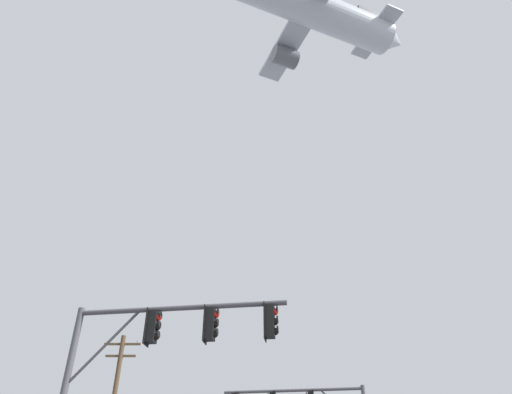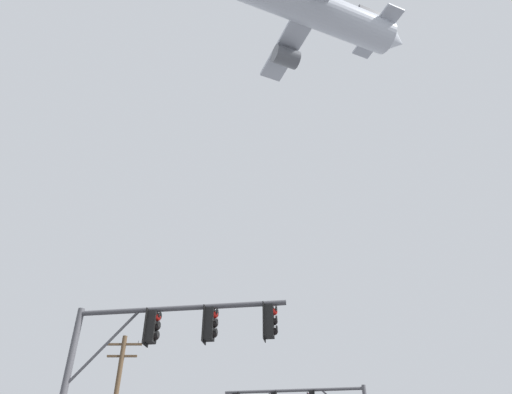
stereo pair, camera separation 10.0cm
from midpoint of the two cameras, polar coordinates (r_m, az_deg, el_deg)
The scene contains 2 objects.
signal_pole_near at distance 13.91m, azimuth -12.59°, elevation -18.27°, with size 6.27×1.14×6.29m.
airplane at distance 61.25m, azimuth 5.77°, elevation 22.42°, with size 29.05×22.43×8.22m.
Camera 1 is at (0.08, -4.85, 1.43)m, focal length 32.39 mm.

